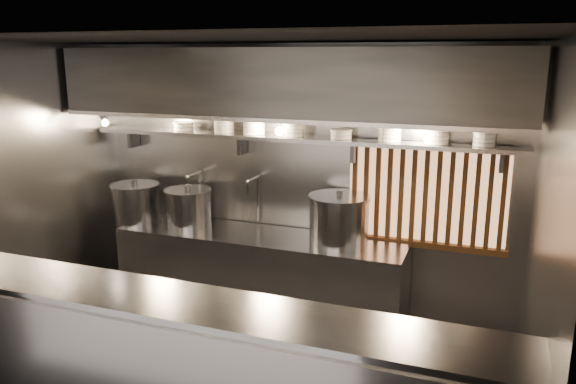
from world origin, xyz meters
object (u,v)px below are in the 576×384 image
Objects in this scene: pendant_bulb at (280,131)px; stock_pot_right at (339,219)px; heat_lamp at (104,117)px; stock_pot_left at (136,203)px; stock_pot_mid at (189,207)px.

stock_pot_right is (0.62, -0.03, -0.82)m from pendant_bulb.
heat_lamp is 1.87× the size of pendant_bulb.
heat_lamp reaches higher than pendant_bulb.
stock_pot_mid is at bearing 6.65° from stock_pot_left.
pendant_bulb reaches higher than stock_pot_left.
stock_pot_mid is 0.95× the size of stock_pot_right.
heat_lamp is 0.99m from stock_pot_left.
heat_lamp is 0.54× the size of stock_pot_left.
stock_pot_left reaches higher than stock_pot_mid.
stock_pot_mid is at bearing 21.87° from heat_lamp.
pendant_bulb is 0.28× the size of stock_pot_right.
heat_lamp reaches higher than stock_pot_right.
stock_pot_right reaches higher than stock_pot_left.
heat_lamp is 1.27m from stock_pot_mid.
stock_pot_left is (-1.65, -0.11, -0.85)m from pendant_bulb.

